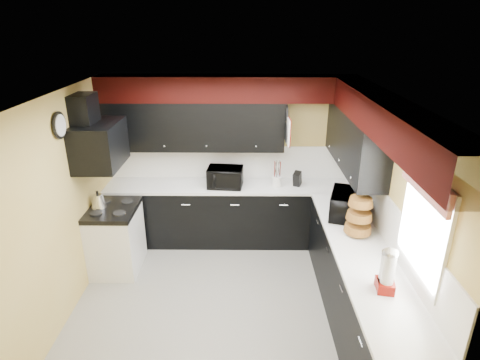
# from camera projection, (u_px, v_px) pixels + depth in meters

# --- Properties ---
(ground) EXTENTS (3.60, 3.60, 0.00)m
(ground) POSITION_uv_depth(u_px,v_px,m) (225.00, 303.00, 4.89)
(ground) COLOR gray
(ground) RESTS_ON ground
(wall_back) EXTENTS (3.60, 0.06, 2.50)m
(wall_back) POSITION_uv_depth(u_px,v_px,m) (229.00, 158.00, 6.09)
(wall_back) COLOR #E0C666
(wall_back) RESTS_ON ground
(wall_right) EXTENTS (0.06, 3.60, 2.50)m
(wall_right) POSITION_uv_depth(u_px,v_px,m) (387.00, 212.00, 4.40)
(wall_right) COLOR #E0C666
(wall_right) RESTS_ON ground
(wall_left) EXTENTS (0.06, 3.60, 2.50)m
(wall_left) POSITION_uv_depth(u_px,v_px,m) (61.00, 210.00, 4.43)
(wall_left) COLOR #E0C666
(wall_left) RESTS_ON ground
(ceiling) EXTENTS (3.60, 3.60, 0.06)m
(ceiling) POSITION_uv_depth(u_px,v_px,m) (221.00, 97.00, 3.95)
(ceiling) COLOR white
(ceiling) RESTS_ON wall_back
(cab_back) EXTENTS (3.60, 0.60, 0.90)m
(cab_back) POSITION_uv_depth(u_px,v_px,m) (229.00, 214.00, 6.11)
(cab_back) COLOR black
(cab_back) RESTS_ON ground
(cab_right) EXTENTS (0.60, 3.00, 0.90)m
(cab_right) POSITION_uv_depth(u_px,v_px,m) (358.00, 289.00, 4.43)
(cab_right) COLOR black
(cab_right) RESTS_ON ground
(counter_back) EXTENTS (3.62, 0.64, 0.04)m
(counter_back) POSITION_uv_depth(u_px,v_px,m) (228.00, 186.00, 5.93)
(counter_back) COLOR white
(counter_back) RESTS_ON cab_back
(counter_right) EXTENTS (0.64, 3.02, 0.04)m
(counter_right) POSITION_uv_depth(u_px,v_px,m) (363.00, 252.00, 4.25)
(counter_right) COLOR white
(counter_right) RESTS_ON cab_right
(splash_back) EXTENTS (3.60, 0.02, 0.50)m
(splash_back) POSITION_uv_depth(u_px,v_px,m) (229.00, 162.00, 6.10)
(splash_back) COLOR white
(splash_back) RESTS_ON counter_back
(splash_right) EXTENTS (0.02, 3.60, 0.50)m
(splash_right) POSITION_uv_depth(u_px,v_px,m) (385.00, 217.00, 4.43)
(splash_right) COLOR white
(splash_right) RESTS_ON counter_right
(upper_back) EXTENTS (2.60, 0.35, 0.70)m
(upper_back) POSITION_uv_depth(u_px,v_px,m) (193.00, 126.00, 5.72)
(upper_back) COLOR black
(upper_back) RESTS_ON wall_back
(upper_right) EXTENTS (0.35, 1.80, 0.70)m
(upper_right) POSITION_uv_depth(u_px,v_px,m) (355.00, 140.00, 5.03)
(upper_right) COLOR black
(upper_right) RESTS_ON wall_right
(soffit_back) EXTENTS (3.60, 0.36, 0.35)m
(soffit_back) POSITION_uv_depth(u_px,v_px,m) (228.00, 89.00, 5.52)
(soffit_back) COLOR black
(soffit_back) RESTS_ON wall_back
(soffit_right) EXTENTS (0.36, 3.24, 0.35)m
(soffit_right) POSITION_uv_depth(u_px,v_px,m) (389.00, 120.00, 3.83)
(soffit_right) COLOR black
(soffit_right) RESTS_ON wall_right
(stove) EXTENTS (0.60, 0.75, 0.86)m
(stove) POSITION_uv_depth(u_px,v_px,m) (116.00, 240.00, 5.43)
(stove) COLOR white
(stove) RESTS_ON ground
(cooktop) EXTENTS (0.62, 0.77, 0.06)m
(cooktop) POSITION_uv_depth(u_px,v_px,m) (112.00, 210.00, 5.26)
(cooktop) COLOR black
(cooktop) RESTS_ON stove
(hood) EXTENTS (0.50, 0.78, 0.55)m
(hood) POSITION_uv_depth(u_px,v_px,m) (100.00, 145.00, 4.93)
(hood) COLOR black
(hood) RESTS_ON wall_left
(hood_duct) EXTENTS (0.24, 0.40, 0.40)m
(hood_duct) POSITION_uv_depth(u_px,v_px,m) (84.00, 111.00, 4.77)
(hood_duct) COLOR black
(hood_duct) RESTS_ON wall_left
(window) EXTENTS (0.03, 0.86, 0.96)m
(window) POSITION_uv_depth(u_px,v_px,m) (424.00, 227.00, 3.46)
(window) COLOR white
(window) RESTS_ON wall_right
(valance) EXTENTS (0.04, 0.88, 0.20)m
(valance) POSITION_uv_depth(u_px,v_px,m) (426.00, 185.00, 3.31)
(valance) COLOR red
(valance) RESTS_ON wall_right
(pan_top) EXTENTS (0.03, 0.22, 0.40)m
(pan_top) POSITION_uv_depth(u_px,v_px,m) (287.00, 113.00, 5.57)
(pan_top) COLOR black
(pan_top) RESTS_ON upper_back
(pan_mid) EXTENTS (0.03, 0.28, 0.46)m
(pan_mid) POSITION_uv_depth(u_px,v_px,m) (287.00, 133.00, 5.54)
(pan_mid) COLOR black
(pan_mid) RESTS_ON upper_back
(pan_low) EXTENTS (0.03, 0.24, 0.42)m
(pan_low) POSITION_uv_depth(u_px,v_px,m) (285.00, 130.00, 5.79)
(pan_low) COLOR black
(pan_low) RESTS_ON upper_back
(cut_board) EXTENTS (0.03, 0.26, 0.35)m
(cut_board) POSITION_uv_depth(u_px,v_px,m) (288.00, 132.00, 5.41)
(cut_board) COLOR white
(cut_board) RESTS_ON upper_back
(baskets) EXTENTS (0.27, 0.27, 0.50)m
(baskets) POSITION_uv_depth(u_px,v_px,m) (359.00, 215.00, 4.48)
(baskets) COLOR brown
(baskets) RESTS_ON upper_right
(clock) EXTENTS (0.03, 0.30, 0.30)m
(clock) POSITION_uv_depth(u_px,v_px,m) (59.00, 125.00, 4.33)
(clock) COLOR black
(clock) RESTS_ON wall_left
(deco_plate) EXTENTS (0.03, 0.24, 0.24)m
(deco_plate) POSITION_uv_depth(u_px,v_px,m) (411.00, 132.00, 3.70)
(deco_plate) COLOR white
(deco_plate) RESTS_ON wall_right
(toaster_oven) EXTENTS (0.54, 0.46, 0.29)m
(toaster_oven) POSITION_uv_depth(u_px,v_px,m) (225.00, 177.00, 5.81)
(toaster_oven) COLOR black
(toaster_oven) RESTS_ON counter_back
(microwave) EXTENTS (0.54, 0.66, 0.31)m
(microwave) POSITION_uv_depth(u_px,v_px,m) (347.00, 204.00, 4.93)
(microwave) COLOR black
(microwave) RESTS_ON counter_right
(utensil_crock) EXTENTS (0.16, 0.16, 0.15)m
(utensil_crock) POSITION_uv_depth(u_px,v_px,m) (277.00, 181.00, 5.84)
(utensil_crock) COLOR silver
(utensil_crock) RESTS_ON counter_back
(knife_block) EXTENTS (0.14, 0.16, 0.21)m
(knife_block) POSITION_uv_depth(u_px,v_px,m) (297.00, 179.00, 5.84)
(knife_block) COLOR black
(knife_block) RESTS_ON counter_back
(kettle) EXTENTS (0.23, 0.23, 0.18)m
(kettle) POSITION_uv_depth(u_px,v_px,m) (98.00, 201.00, 5.23)
(kettle) COLOR #BBBBC0
(kettle) RESTS_ON cooktop
(dispenser_a) EXTENTS (0.17, 0.17, 0.40)m
(dispenser_a) POSITION_uv_depth(u_px,v_px,m) (388.00, 273.00, 3.54)
(dispenser_a) COLOR #710000
(dispenser_a) RESTS_ON counter_right
(dispenser_b) EXTENTS (0.14, 0.14, 0.35)m
(dispenser_b) POSITION_uv_depth(u_px,v_px,m) (385.00, 272.00, 3.59)
(dispenser_b) COLOR #5D0300
(dispenser_b) RESTS_ON counter_right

